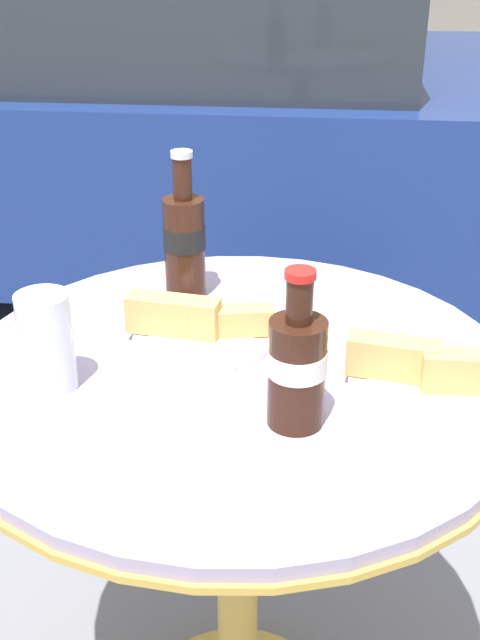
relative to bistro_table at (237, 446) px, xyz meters
The scene contains 7 objects.
bistro_table is the anchor object (origin of this frame).
cola_bottle_left 0.34m from the bistro_table, 116.60° to the left, with size 0.07×0.07×0.25m.
cola_bottle_right 0.28m from the bistro_table, 56.95° to the right, with size 0.07×0.07×0.21m.
drinking_glass 0.33m from the bistro_table, 160.83° to the right, with size 0.07×0.07×0.14m.
lunch_plate_near 0.19m from the bistro_table, 137.23° to the left, with size 0.22×0.21×0.07m.
lunch_plate_far 0.31m from the bistro_table, 10.01° to the right, with size 0.21×0.21×0.07m.
parked_car 2.25m from the bistro_table, 101.54° to the left, with size 4.12×1.85×1.29m.
Camera 1 is at (0.11, -0.98, 1.33)m, focal length 45.00 mm.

